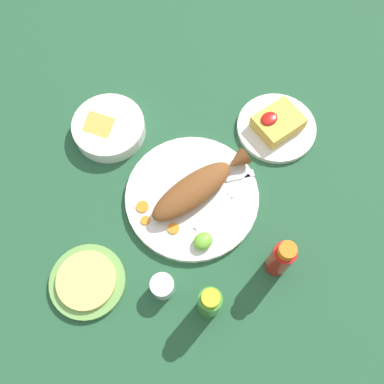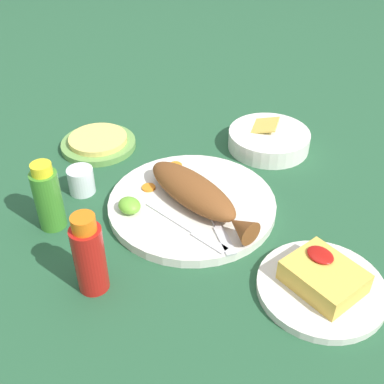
{
  "view_description": "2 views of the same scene",
  "coord_description": "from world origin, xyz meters",
  "px_view_note": "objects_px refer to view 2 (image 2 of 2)",
  "views": [
    {
      "loc": [
        0.22,
        0.31,
        0.94
      ],
      "look_at": [
        0.0,
        0.0,
        0.04
      ],
      "focal_mm": 40.0,
      "sensor_mm": 36.0,
      "label": 1
    },
    {
      "loc": [
        -0.55,
        0.44,
        0.57
      ],
      "look_at": [
        0.0,
        0.0,
        0.04
      ],
      "focal_mm": 45.0,
      "sensor_mm": 36.0,
      "label": 2
    }
  ],
  "objects_px": {
    "hot_sauce_bottle_green": "(48,198)",
    "guacamole_bowl": "(269,139)",
    "fried_fish": "(197,193)",
    "salt_cup": "(81,182)",
    "tortilla_plate": "(99,144)",
    "side_plate_fries": "(321,288)",
    "fork_far": "(190,229)",
    "hot_sauce_bottle_red": "(89,256)",
    "fork_near": "(216,224)",
    "main_plate": "(192,204)"
  },
  "relations": [
    {
      "from": "fork_far",
      "to": "hot_sauce_bottle_red",
      "type": "height_order",
      "value": "hot_sauce_bottle_red"
    },
    {
      "from": "fried_fish",
      "to": "fork_near",
      "type": "xyz_separation_m",
      "value": [
        -0.07,
        0.01,
        -0.02
      ]
    },
    {
      "from": "main_plate",
      "to": "fork_near",
      "type": "height_order",
      "value": "fork_near"
    },
    {
      "from": "hot_sauce_bottle_green",
      "to": "guacamole_bowl",
      "type": "bearing_deg",
      "value": -96.47
    },
    {
      "from": "fork_far",
      "to": "fried_fish",
      "type": "bearing_deg",
      "value": 122.85
    },
    {
      "from": "salt_cup",
      "to": "side_plate_fries",
      "type": "distance_m",
      "value": 0.49
    },
    {
      "from": "tortilla_plate",
      "to": "fork_far",
      "type": "bearing_deg",
      "value": 175.9
    },
    {
      "from": "fork_far",
      "to": "hot_sauce_bottle_red",
      "type": "xyz_separation_m",
      "value": [
        0.01,
        0.18,
        0.05
      ]
    },
    {
      "from": "fried_fish",
      "to": "hot_sauce_bottle_green",
      "type": "height_order",
      "value": "hot_sauce_bottle_green"
    },
    {
      "from": "main_plate",
      "to": "guacamole_bowl",
      "type": "relative_size",
      "value": 1.75
    },
    {
      "from": "fork_far",
      "to": "hot_sauce_bottle_green",
      "type": "relative_size",
      "value": 1.41
    },
    {
      "from": "guacamole_bowl",
      "to": "tortilla_plate",
      "type": "distance_m",
      "value": 0.38
    },
    {
      "from": "side_plate_fries",
      "to": "tortilla_plate",
      "type": "xyz_separation_m",
      "value": [
        0.58,
        0.06,
        0.0
      ]
    },
    {
      "from": "fried_fish",
      "to": "tortilla_plate",
      "type": "xyz_separation_m",
      "value": [
        0.31,
        0.03,
        -0.04
      ]
    },
    {
      "from": "fried_fish",
      "to": "tortilla_plate",
      "type": "relative_size",
      "value": 1.61
    },
    {
      "from": "main_plate",
      "to": "guacamole_bowl",
      "type": "height_order",
      "value": "guacamole_bowl"
    },
    {
      "from": "fork_near",
      "to": "guacamole_bowl",
      "type": "distance_m",
      "value": 0.31
    },
    {
      "from": "fork_far",
      "to": "salt_cup",
      "type": "xyz_separation_m",
      "value": [
        0.24,
        0.08,
        0.0
      ]
    },
    {
      "from": "main_plate",
      "to": "salt_cup",
      "type": "bearing_deg",
      "value": 37.84
    },
    {
      "from": "main_plate",
      "to": "side_plate_fries",
      "type": "distance_m",
      "value": 0.28
    },
    {
      "from": "fork_far",
      "to": "hot_sauce_bottle_green",
      "type": "distance_m",
      "value": 0.25
    },
    {
      "from": "salt_cup",
      "to": "fork_near",
      "type": "bearing_deg",
      "value": -153.45
    },
    {
      "from": "fried_fish",
      "to": "fork_near",
      "type": "bearing_deg",
      "value": 170.03
    },
    {
      "from": "fried_fish",
      "to": "hot_sauce_bottle_green",
      "type": "bearing_deg",
      "value": 57.59
    },
    {
      "from": "hot_sauce_bottle_green",
      "to": "tortilla_plate",
      "type": "distance_m",
      "value": 0.27
    },
    {
      "from": "fork_far",
      "to": "hot_sauce_bottle_red",
      "type": "bearing_deg",
      "value": -100.52
    },
    {
      "from": "fried_fish",
      "to": "hot_sauce_bottle_green",
      "type": "distance_m",
      "value": 0.26
    },
    {
      "from": "tortilla_plate",
      "to": "fork_near",
      "type": "bearing_deg",
      "value": -177.03
    },
    {
      "from": "salt_cup",
      "to": "tortilla_plate",
      "type": "bearing_deg",
      "value": -40.59
    },
    {
      "from": "hot_sauce_bottle_red",
      "to": "side_plate_fries",
      "type": "bearing_deg",
      "value": -130.26
    },
    {
      "from": "guacamole_bowl",
      "to": "side_plate_fries",
      "type": "bearing_deg",
      "value": 145.44
    },
    {
      "from": "hot_sauce_bottle_green",
      "to": "tortilla_plate",
      "type": "relative_size",
      "value": 0.8
    },
    {
      "from": "salt_cup",
      "to": "guacamole_bowl",
      "type": "xyz_separation_m",
      "value": [
        -0.11,
        -0.4,
        0.0
      ]
    },
    {
      "from": "fork_near",
      "to": "hot_sauce_bottle_green",
      "type": "bearing_deg",
      "value": -110.07
    },
    {
      "from": "fried_fish",
      "to": "fork_near",
      "type": "height_order",
      "value": "fried_fish"
    },
    {
      "from": "fried_fish",
      "to": "salt_cup",
      "type": "xyz_separation_m",
      "value": [
        0.19,
        0.14,
        -0.02
      ]
    },
    {
      "from": "fork_far",
      "to": "guacamole_bowl",
      "type": "height_order",
      "value": "guacamole_bowl"
    },
    {
      "from": "salt_cup",
      "to": "hot_sauce_bottle_red",
      "type": "bearing_deg",
      "value": 155.81
    },
    {
      "from": "fork_near",
      "to": "hot_sauce_bottle_green",
      "type": "height_order",
      "value": "hot_sauce_bottle_green"
    },
    {
      "from": "hot_sauce_bottle_red",
      "to": "side_plate_fries",
      "type": "height_order",
      "value": "hot_sauce_bottle_red"
    },
    {
      "from": "fork_near",
      "to": "salt_cup",
      "type": "bearing_deg",
      "value": -131.03
    },
    {
      "from": "fork_near",
      "to": "side_plate_fries",
      "type": "distance_m",
      "value": 0.21
    },
    {
      "from": "fork_far",
      "to": "side_plate_fries",
      "type": "height_order",
      "value": "fork_far"
    },
    {
      "from": "fork_near",
      "to": "hot_sauce_bottle_green",
      "type": "relative_size",
      "value": 1.34
    },
    {
      "from": "main_plate",
      "to": "hot_sauce_bottle_red",
      "type": "bearing_deg",
      "value": 103.12
    },
    {
      "from": "salt_cup",
      "to": "side_plate_fries",
      "type": "bearing_deg",
      "value": -160.21
    },
    {
      "from": "side_plate_fries",
      "to": "hot_sauce_bottle_green",
      "type": "bearing_deg",
      "value": 32.29
    },
    {
      "from": "fried_fish",
      "to": "fork_far",
      "type": "distance_m",
      "value": 0.08
    },
    {
      "from": "hot_sauce_bottle_green",
      "to": "side_plate_fries",
      "type": "bearing_deg",
      "value": -147.71
    },
    {
      "from": "fried_fish",
      "to": "hot_sauce_bottle_red",
      "type": "xyz_separation_m",
      "value": [
        -0.04,
        0.24,
        0.02
      ]
    }
  ]
}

